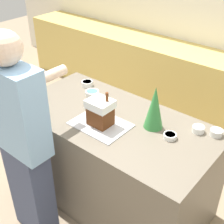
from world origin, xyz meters
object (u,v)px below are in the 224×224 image
Objects in this scene: gingerbread_house at (100,112)px; candy_bowl_behind_tray at (198,129)px; decorative_tree at (154,108)px; candy_bowl_far_left at (87,83)px; baking_tray at (101,124)px; candy_bowl_front_corner at (170,136)px; mug at (22,98)px; candy_bowl_far_right at (216,132)px; candy_bowl_beside_tree at (92,93)px; person at (23,143)px.

candy_bowl_behind_tray is (0.64, 0.41, -0.10)m from gingerbread_house.
candy_bowl_far_left is (-0.88, 0.17, -0.15)m from decorative_tree.
gingerbread_house reaches higher than candy_bowl_behind_tray.
candy_bowl_far_left is at bearing 142.53° from baking_tray.
candy_bowl_front_corner is (0.52, 0.20, 0.02)m from baking_tray.
mug is (-0.77, -0.19, -0.08)m from gingerbread_house.
decorative_tree is at bearing 165.79° from candy_bowl_front_corner.
candy_bowl_front_corner is at bearing -134.22° from candy_bowl_far_right.
candy_bowl_far_left is 0.20m from candy_bowl_beside_tree.
baking_tray is 4.54× the size of candy_bowl_front_corner.
candy_bowl_far_right is 0.05× the size of person.
candy_bowl_beside_tree is 0.63m from mug.
gingerbread_house is 0.80m from mug.
candy_bowl_front_corner is 1.06× the size of candy_bowl_behind_tray.
gingerbread_house is 2.94× the size of candy_bowl_front_corner.
mug is at bearing -157.13° from candy_bowl_behind_tray.
baking_tray is 0.49m from candy_bowl_beside_tree.
mug is at bearing -110.11° from candy_bowl_far_left.
candy_bowl_front_corner is at bearing 21.12° from baking_tray.
candy_bowl_far_right is (1.15, 0.15, 0.00)m from candy_bowl_beside_tree.
gingerbread_house reaches higher than candy_bowl_far_right.
candy_bowl_front_corner is at bearing -14.21° from decorative_tree.
candy_bowl_front_corner is 1.10m from person.
gingerbread_house is 0.56m from candy_bowl_front_corner.
candy_bowl_beside_tree is (0.17, -0.11, -0.00)m from candy_bowl_far_left.
decorative_tree is at bearing -5.03° from candy_bowl_beside_tree.
candy_bowl_beside_tree is at bearing 51.76° from mug.
candy_bowl_far_right reaches higher than baking_tray.
decorative_tree is at bearing -11.10° from candy_bowl_far_left.
candy_bowl_far_left is (-0.55, 0.42, -0.10)m from gingerbread_house.
mug is 0.59m from person.
candy_bowl_beside_tree is at bearing 140.78° from baking_tray.
gingerbread_house reaches higher than baking_tray.
person is (-0.30, -0.53, -0.02)m from baking_tray.
decorative_tree is 3.20× the size of candy_bowl_far_left.
candy_bowl_far_left is 0.87× the size of candy_bowl_beside_tree.
gingerbread_house is 0.70m from candy_bowl_far_left.
candy_bowl_behind_tray is 0.05× the size of person.
mug is (-0.39, -0.50, 0.02)m from candy_bowl_beside_tree.
decorative_tree is 3.79× the size of candy_bowl_behind_tray.
person is at bearing -129.23° from decorative_tree.
candy_bowl_far_right is (0.12, 0.05, -0.00)m from candy_bowl_behind_tray.
mug is (-0.22, -0.61, 0.01)m from candy_bowl_far_left.
candy_bowl_far_left is at bearing -178.33° from candy_bowl_far_right.
decorative_tree is (0.34, 0.25, 0.17)m from baking_tray.
decorative_tree reaches higher than candy_bowl_far_right.
candy_bowl_front_corner is 1.34m from mug.
person reaches higher than candy_bowl_beside_tree.
decorative_tree reaches higher than candy_bowl_front_corner.
gingerbread_house is 0.16× the size of person.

